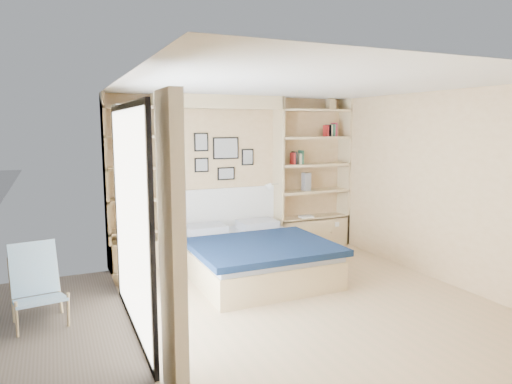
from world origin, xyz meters
name	(u,v)px	position (x,y,z in m)	size (l,w,h in m)	color
ground	(304,299)	(0.00, 0.00, 0.00)	(4.50, 4.50, 0.00)	tan
room_shell	(228,194)	(-0.39, 1.52, 1.08)	(4.50, 4.50, 4.50)	#D9B484
bed	(252,255)	(-0.21, 1.09, 0.28)	(1.79, 2.26, 1.07)	beige
photo_gallery	(208,155)	(-0.45, 2.22, 1.60)	(1.48, 0.02, 0.82)	black
reading_lamps	(222,188)	(-0.30, 2.00, 1.10)	(1.92, 0.12, 0.15)	silver
shelf_decor	(303,146)	(1.15, 2.07, 1.71)	(3.47, 0.23, 2.03)	#A51E1E
deck_chair	(37,285)	(-2.87, 0.61, 0.39)	(0.59, 0.88, 0.82)	tan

